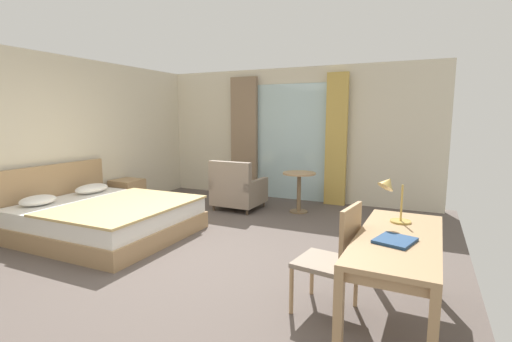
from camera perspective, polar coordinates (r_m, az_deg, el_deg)
name	(u,v)px	position (r m, az deg, el deg)	size (l,w,h in m)	color
ground	(187,262)	(4.56, -10.58, -13.72)	(6.08, 7.73, 0.10)	#564C47
wall_back	(291,134)	(7.46, 5.50, 5.66)	(5.68, 0.12, 2.61)	beige
wall_left	(26,141)	(6.29, -32.08, 3.92)	(0.12, 7.33, 2.61)	beige
balcony_glass_door	(289,142)	(7.40, 5.19, 4.43)	(1.48, 0.02, 2.30)	silver
curtain_panel_left	(244,137)	(7.68, -1.85, 5.22)	(0.57, 0.10, 2.46)	#897056
curtain_panel_right	(336,140)	(7.03, 12.33, 4.73)	(0.39, 0.10, 2.46)	tan
bed	(103,217)	(5.66, -22.60, -6.60)	(2.23, 1.91, 0.94)	tan
nightstand	(128,194)	(7.15, -19.30, -3.33)	(0.48, 0.48, 0.52)	tan
writing_desk	(398,247)	(3.10, 21.18, -10.93)	(0.64, 1.57, 0.75)	tan
desk_chair	(335,255)	(3.21, 12.21, -12.58)	(0.52, 0.51, 0.95)	gray
desk_lamp	(391,192)	(3.33, 20.22, -3.09)	(0.29, 0.28, 0.45)	tan
closed_book	(395,240)	(2.93, 20.75, -10.02)	(0.25, 0.29, 0.02)	navy
armchair_by_window	(238,191)	(6.62, -2.88, -3.06)	(0.81, 0.80, 0.90)	gray
round_cafe_table	(299,183)	(6.42, 6.69, -1.94)	(0.57, 0.57, 0.70)	tan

